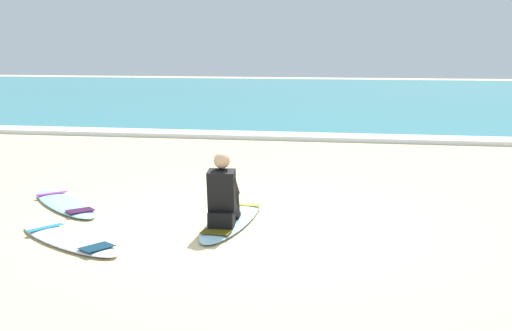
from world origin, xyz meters
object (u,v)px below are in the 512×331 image
surfboard_main (232,219)px  surfboard_spare_far (65,203)px  surfer_seated (223,197)px  surfboard_spare_near (68,239)px

surfboard_main → surfboard_spare_far: size_ratio=1.27×
surfboard_spare_far → surfboard_main: bearing=-9.2°
surfer_seated → surfboard_main: bearing=84.0°
surfer_seated → surfboard_spare_far: (-2.59, 0.82, -0.40)m
surfboard_spare_far → surfboard_spare_near: bearing=-62.4°
surfboard_main → surfer_seated: surfer_seated is taller
surfboard_main → surfer_seated: 0.56m
surfboard_spare_near → surfboard_spare_far: size_ratio=1.02×
surfboard_main → surfboard_spare_far: 2.67m
surfer_seated → surfboard_spare_near: 1.96m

